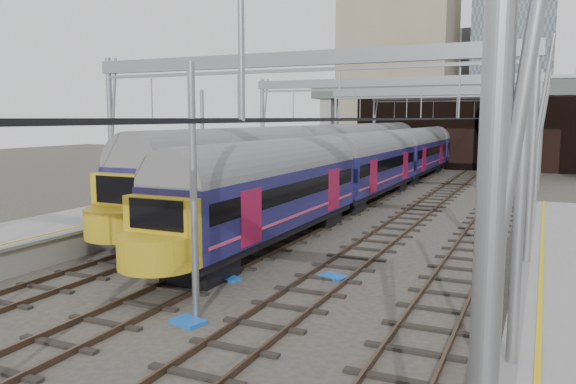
% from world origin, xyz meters
% --- Properties ---
extents(ground, '(160.00, 160.00, 0.00)m').
position_xyz_m(ground, '(0.00, 0.00, 0.00)').
color(ground, '#38332D').
rests_on(ground, ground).
extents(tracks, '(14.40, 80.00, 0.22)m').
position_xyz_m(tracks, '(0.00, 15.00, 0.02)').
color(tracks, '#4C3828').
rests_on(tracks, ground).
extents(overhead_line, '(16.80, 80.00, 8.00)m').
position_xyz_m(overhead_line, '(0.00, 21.49, 6.57)').
color(overhead_line, gray).
rests_on(overhead_line, ground).
extents(retaining_wall, '(28.00, 2.75, 9.00)m').
position_xyz_m(retaining_wall, '(1.40, 51.93, 4.33)').
color(retaining_wall, black).
rests_on(retaining_wall, ground).
extents(overbridge, '(28.00, 3.00, 9.25)m').
position_xyz_m(overbridge, '(0.00, 46.00, 7.27)').
color(overbridge, gray).
rests_on(overbridge, ground).
extents(city_skyline, '(37.50, 27.50, 60.00)m').
position_xyz_m(city_skyline, '(2.73, 70.48, 17.09)').
color(city_skyline, tan).
rests_on(city_skyline, ground).
extents(train_main, '(2.66, 61.50, 4.62)m').
position_xyz_m(train_main, '(-2.00, 33.69, 2.40)').
color(train_main, black).
rests_on(train_main, ground).
extents(train_second, '(2.95, 68.18, 5.03)m').
position_xyz_m(train_second, '(-6.00, 39.98, 2.58)').
color(train_second, black).
rests_on(train_second, ground).
extents(equip_cover_a, '(0.92, 0.75, 0.10)m').
position_xyz_m(equip_cover_a, '(-1.13, 5.63, 0.05)').
color(equip_cover_a, blue).
rests_on(equip_cover_a, ground).
extents(equip_cover_b, '(1.03, 0.84, 0.11)m').
position_xyz_m(equip_cover_b, '(0.01, 1.57, 0.05)').
color(equip_cover_b, blue).
rests_on(equip_cover_b, ground).
extents(equip_cover_c, '(1.07, 0.88, 0.11)m').
position_xyz_m(equip_cover_c, '(2.12, 7.26, 0.05)').
color(equip_cover_c, blue).
rests_on(equip_cover_c, ground).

